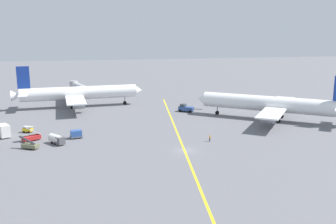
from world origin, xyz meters
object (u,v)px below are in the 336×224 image
airliner_being_pushed (272,104)px  gse_catering_truck_tall (3,131)px  gse_belt_loader_portside (30,145)px  gse_stair_truck_yellow (31,137)px  pushback_tug (186,108)px  ground_crew_marshaller_foreground (210,138)px  gse_fuel_bowser_stubby (57,139)px  gse_baggage_cart_trailing (28,129)px  jet_bridge (78,87)px  airliner_at_gate_left (78,93)px  gse_container_dolly_flat (76,134)px

airliner_being_pushed → gse_catering_truck_tall: 80.78m
airliner_being_pushed → gse_belt_loader_portside: size_ratio=8.74×
airliner_being_pushed → gse_stair_truck_yellow: (-72.66, -8.56, -3.98)m
gse_catering_truck_tall → airliner_being_pushed: bearing=2.2°
pushback_tug → ground_crew_marshaller_foreground: (-3.61, -37.22, -0.38)m
gse_stair_truck_yellow → gse_fuel_bowser_stubby: 8.19m
gse_catering_truck_tall → gse_baggage_cart_trailing: bearing=30.2°
gse_stair_truck_yellow → gse_fuel_bowser_stubby: gse_stair_truck_yellow is taller
jet_bridge → gse_fuel_bowser_stubby: bearing=-93.5°
pushback_tug → jet_bridge: (-37.56, 44.75, 2.54)m
gse_catering_truck_tall → jet_bridge: 68.61m
gse_baggage_cart_trailing → gse_belt_loader_portside: gse_belt_loader_portside is taller
ground_crew_marshaller_foreground → gse_belt_loader_portside: bearing=175.7°
gse_stair_truck_yellow → gse_baggage_cart_trailing: 9.14m
gse_stair_truck_yellow → gse_fuel_bowser_stubby: bearing=-35.1°
airliner_at_gate_left → ground_crew_marshaller_foreground: airliner_at_gate_left is taller
airliner_being_pushed → gse_catering_truck_tall: size_ratio=6.81×
gse_stair_truck_yellow → jet_bridge: bearing=81.0°
gse_baggage_cart_trailing → gse_fuel_bowser_stubby: gse_fuel_bowser_stubby is taller
airliner_at_gate_left → airliner_being_pushed: airliner_at_gate_left is taller
gse_stair_truck_yellow → jet_bridge: (11.30, 71.29, 2.79)m
ground_crew_marshaller_foreground → gse_stair_truck_yellow: bearing=166.7°
airliner_being_pushed → pushback_tug: size_ratio=5.65×
gse_stair_truck_yellow → gse_baggage_cart_trailing: gse_stair_truck_yellow is taller
airliner_at_gate_left → gse_fuel_bowser_stubby: 48.82m
gse_fuel_bowser_stubby → gse_container_dolly_flat: 6.56m
gse_container_dolly_flat → gse_fuel_bowser_stubby: bearing=-135.3°
airliner_at_gate_left → gse_catering_truck_tall: size_ratio=7.66×
pushback_tug → gse_container_dolly_flat: (-37.51, -26.65, -0.11)m
gse_container_dolly_flat → ground_crew_marshaller_foreground: bearing=-17.3°
gse_belt_loader_portside → gse_fuel_bowser_stubby: size_ratio=0.97×
airliner_at_gate_left → gse_belt_loader_portside: size_ratio=9.83×
pushback_tug → gse_fuel_bowser_stubby: size_ratio=1.50×
gse_baggage_cart_trailing → jet_bridge: (13.42, 62.40, 2.96)m
gse_stair_truck_yellow → gse_belt_loader_portside: size_ratio=0.99×
gse_baggage_cart_trailing → gse_belt_loader_portside: (2.67, -16.20, -0.04)m
airliner_at_gate_left → gse_baggage_cart_trailing: bearing=-111.6°
pushback_tug → gse_baggage_cart_trailing: (-50.97, -17.66, -0.42)m
airliner_being_pushed → ground_crew_marshaller_foreground: bearing=-144.9°
gse_belt_loader_portside → gse_container_dolly_flat: size_ratio=1.36×
airliner_being_pushed → ground_crew_marshaller_foreground: airliner_being_pushed is taller
pushback_tug → gse_container_dolly_flat: 46.01m
gse_catering_truck_tall → ground_crew_marshaller_foreground: bearing=-16.9°
jet_bridge → gse_baggage_cart_trailing: bearing=-102.1°
gse_baggage_cart_trailing → gse_container_dolly_flat: size_ratio=0.87×
gse_catering_truck_tall → ground_crew_marshaller_foreground: (53.23, -16.15, -0.86)m
gse_fuel_bowser_stubby → ground_crew_marshaller_foreground: 39.02m
gse_fuel_bowser_stubby → jet_bridge: 76.18m
gse_fuel_bowser_stubby → airliner_at_gate_left: bearing=84.1°
gse_stair_truck_yellow → gse_baggage_cart_trailing: (-2.12, 8.89, -0.16)m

